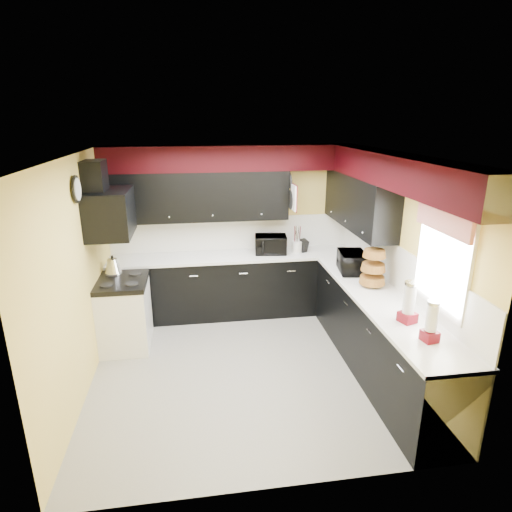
{
  "coord_description": "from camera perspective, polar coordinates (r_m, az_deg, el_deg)",
  "views": [
    {
      "loc": [
        -0.56,
        -4.47,
        2.88
      ],
      "look_at": [
        0.22,
        0.76,
        1.15
      ],
      "focal_mm": 30.0,
      "sensor_mm": 36.0,
      "label": 1
    }
  ],
  "objects": [
    {
      "name": "soffit_right",
      "position": [
        4.84,
        18.69,
        10.61
      ],
      "size": [
        0.36,
        3.24,
        0.35
      ],
      "primitive_type": "cube",
      "color": "black",
      "rests_on": "wall_right"
    },
    {
      "name": "wall_back",
      "position": [
        6.5,
        -3.26,
        3.58
      ],
      "size": [
        3.6,
        0.06,
        2.5
      ],
      "primitive_type": "cube",
      "color": "#E0C666",
      "rests_on": "ground"
    },
    {
      "name": "cut_board",
      "position": [
        6.03,
        5.05,
        7.75
      ],
      "size": [
        0.03,
        0.26,
        0.35
      ],
      "primitive_type": "cube",
      "color": "white",
      "rests_on": "upper_back"
    },
    {
      "name": "wall_right",
      "position": [
        5.31,
        18.41,
        -0.72
      ],
      "size": [
        0.06,
        3.6,
        2.5
      ],
      "primitive_type": "cube",
      "color": "#E0C666",
      "rests_on": "ground"
    },
    {
      "name": "pan_low",
      "position": [
        6.41,
        4.15,
        7.65
      ],
      "size": [
        0.03,
        0.24,
        0.42
      ],
      "primitive_type": null,
      "color": "black",
      "rests_on": "upper_back"
    },
    {
      "name": "splash_right",
      "position": [
        5.32,
        18.25,
        -1.33
      ],
      "size": [
        0.02,
        3.6,
        0.5
      ],
      "primitive_type": "cube",
      "color": "white",
      "rests_on": "counter_right"
    },
    {
      "name": "splash_back",
      "position": [
        6.51,
        -3.24,
        3.05
      ],
      "size": [
        3.6,
        0.02,
        0.5
      ],
      "primitive_type": "cube",
      "color": "white",
      "rests_on": "counter_back"
    },
    {
      "name": "dispenser_a",
      "position": [
        4.46,
        19.73,
        -5.96
      ],
      "size": [
        0.19,
        0.19,
        0.4
      ],
      "primitive_type": null,
      "rotation": [
        0.0,
        0.0,
        0.34
      ],
      "color": "#5F020C",
      "rests_on": "counter_right"
    },
    {
      "name": "stove",
      "position": [
        5.84,
        -17.05,
        -7.53
      ],
      "size": [
        0.6,
        0.75,
        0.86
      ],
      "primitive_type": "cube",
      "color": "white",
      "rests_on": "ground"
    },
    {
      "name": "pan_mid",
      "position": [
        6.15,
        4.69,
        7.49
      ],
      "size": [
        0.03,
        0.28,
        0.46
      ],
      "primitive_type": null,
      "color": "black",
      "rests_on": "upper_back"
    },
    {
      "name": "clock",
      "position": [
        4.92,
        -22.84,
        8.2
      ],
      "size": [
        0.03,
        0.3,
        0.3
      ],
      "primitive_type": null,
      "color": "black",
      "rests_on": "wall_left"
    },
    {
      "name": "counter_back",
      "position": [
        6.31,
        -2.95,
        -0.0
      ],
      "size": [
        3.62,
        0.64,
        0.04
      ],
      "primitive_type": "cube",
      "color": "white",
      "rests_on": "cab_back"
    },
    {
      "name": "dispenser_b",
      "position": [
        4.18,
        22.33,
        -8.29
      ],
      "size": [
        0.15,
        0.15,
        0.36
      ],
      "primitive_type": null,
      "rotation": [
        0.0,
        0.0,
        0.17
      ],
      "color": "maroon",
      "rests_on": "counter_right"
    },
    {
      "name": "hood_duct",
      "position": [
        5.38,
        -20.72,
        9.72
      ],
      "size": [
        0.24,
        0.4,
        0.4
      ],
      "primitive_type": "cube",
      "color": "black",
      "rests_on": "wall_left"
    },
    {
      "name": "microwave",
      "position": [
        5.71,
        12.68,
        -0.8
      ],
      "size": [
        0.39,
        0.52,
        0.26
      ],
      "primitive_type": "imported",
      "rotation": [
        0.0,
        0.0,
        1.42
      ],
      "color": "black",
      "rests_on": "counter_right"
    },
    {
      "name": "window",
      "position": [
        4.47,
        23.66,
        -0.76
      ],
      "size": [
        0.03,
        0.86,
        0.96
      ],
      "primitive_type": null,
      "color": "white",
      "rests_on": "wall_right"
    },
    {
      "name": "deco_plate",
      "position": [
        4.77,
        21.14,
        9.34
      ],
      "size": [
        0.03,
        0.24,
        0.24
      ],
      "primitive_type": null,
      "color": "white",
      "rests_on": "wall_right"
    },
    {
      "name": "ceiling",
      "position": [
        4.52,
        -1.36,
        13.3
      ],
      "size": [
        3.6,
        3.6,
        0.06
      ],
      "primitive_type": "cube",
      "color": "white",
      "rests_on": "wall_back"
    },
    {
      "name": "pan_top",
      "position": [
        6.24,
        4.47,
        9.97
      ],
      "size": [
        0.03,
        0.22,
        0.4
      ],
      "primitive_type": null,
      "color": "black",
      "rests_on": "upper_back"
    },
    {
      "name": "valance",
      "position": [
        4.34,
        23.7,
        4.21
      ],
      "size": [
        0.04,
        0.88,
        0.2
      ],
      "primitive_type": "cube",
      "color": "red",
      "rests_on": "wall_right"
    },
    {
      "name": "kettle",
      "position": [
        5.88,
        -18.53,
        -1.28
      ],
      "size": [
        0.26,
        0.26,
        0.2
      ],
      "primitive_type": null,
      "rotation": [
        0.0,
        0.0,
        0.22
      ],
      "color": "silver",
      "rests_on": "cooktop"
    },
    {
      "name": "upper_back",
      "position": [
        6.19,
        -7.86,
        7.91
      ],
      "size": [
        2.6,
        0.35,
        0.7
      ],
      "primitive_type": "cube",
      "color": "black",
      "rests_on": "wall_back"
    },
    {
      "name": "hood",
      "position": [
        5.42,
        -18.89,
        5.45
      ],
      "size": [
        0.5,
        0.78,
        0.55
      ],
      "primitive_type": "cube",
      "color": "black",
      "rests_on": "wall_left"
    },
    {
      "name": "cab_right",
      "position": [
        5.25,
        16.01,
        -10.24
      ],
      "size": [
        0.6,
        3.0,
        0.9
      ],
      "primitive_type": "cube",
      "color": "black",
      "rests_on": "ground"
    },
    {
      "name": "wall_left",
      "position": [
        4.91,
        -22.57,
        -2.7
      ],
      "size": [
        0.06,
        3.6,
        2.5
      ],
      "primitive_type": "cube",
      "color": "#E0C666",
      "rests_on": "ground"
    },
    {
      "name": "toaster_oven",
      "position": [
        6.34,
        1.98,
        1.56
      ],
      "size": [
        0.51,
        0.44,
        0.27
      ],
      "primitive_type": "imported",
      "rotation": [
        0.0,
        0.0,
        -0.13
      ],
      "color": "black",
      "rests_on": "counter_back"
    },
    {
      "name": "upper_right",
      "position": [
        5.89,
        13.56,
        7.07
      ],
      "size": [
        0.35,
        1.8,
        0.7
      ],
      "primitive_type": "cube",
      "color": "black",
      "rests_on": "wall_right"
    },
    {
      "name": "counter_right",
      "position": [
        5.04,
        16.47,
        -5.53
      ],
      "size": [
        0.64,
        3.02,
        0.04
      ],
      "primitive_type": "cube",
      "color": "white",
      "rests_on": "cab_right"
    },
    {
      "name": "ground",
      "position": [
        5.34,
        -1.15,
        -14.48
      ],
      "size": [
        3.6,
        3.6,
        0.0
      ],
      "primitive_type": "plane",
      "color": "gray",
      "rests_on": "ground"
    },
    {
      "name": "knife_block",
      "position": [
        6.43,
        6.35,
        1.35
      ],
      "size": [
        0.13,
        0.15,
        0.19
      ],
      "primitive_type": "cube",
      "rotation": [
        0.0,
        0.0,
        0.4
      ],
      "color": "black",
      "rests_on": "counter_back"
    },
    {
      "name": "soffit_back",
      "position": [
        6.14,
        -3.28,
        12.92
      ],
      "size": [
        3.6,
        0.36,
        0.35
      ],
      "primitive_type": "cube",
      "color": "black",
      "rests_on": "wall_back"
    },
    {
      "name": "cooktop",
      "position": [
        5.66,
        -17.48,
        -3.33
      ],
      "size": [
        0.62,
        0.77,
        0.06
      ],
      "primitive_type": "cube",
      "color": "black",
      "rests_on": "stove"
    },
    {
      "name": "cab_back",
      "position": [
        6.47,
        -2.88,
        -3.96
      ],
      "size": [
        3.6,
        0.6,
        0.9
      ],
      "primitive_type": "cube",
      "color": "black",
      "rests_on": "ground"
    },
    {
      "name": "baskets",
      "position": [
        5.26,
        15.37,
        -1.42
      ],
      "size": [
        0.27,
        0.27,
        0.5
      ],
      "primitive_type": null,
      "color": "brown",
      "rests_on": "upper_right"
    },
    {
      "name": "utensil_crock",
      "position": [
        6.43,
        5.49,
        1.27
      ],
      "size": [
        0.17,
        0.17,
        0.17
      ],
      "primitive_type": "cylinder",
      "rotation": [
        0.0,
        0.0,
        0.08
      ],
      "color": "silver",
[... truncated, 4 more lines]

